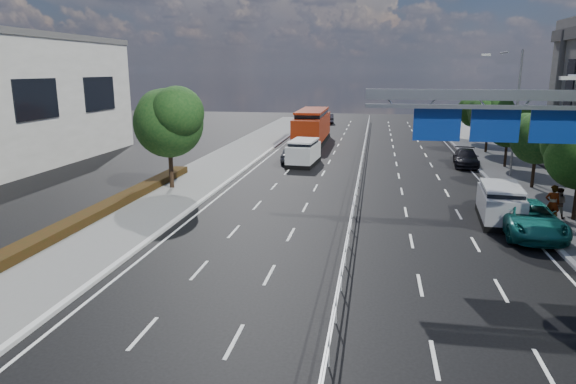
# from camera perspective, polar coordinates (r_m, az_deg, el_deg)

# --- Properties ---
(ground) EXTENTS (160.00, 160.00, 0.00)m
(ground) POSITION_cam_1_polar(r_m,az_deg,el_deg) (15.04, 4.81, -17.10)
(ground) COLOR black
(ground) RESTS_ON ground
(kerb_near) EXTENTS (0.25, 140.00, 0.15)m
(kerb_near) POSITION_cam_1_polar(r_m,az_deg,el_deg) (18.00, -25.90, -12.85)
(kerb_near) COLOR silver
(kerb_near) RESTS_ON ground
(median_fence) EXTENTS (0.05, 85.00, 1.02)m
(median_fence) POSITION_cam_1_polar(r_m,az_deg,el_deg) (36.14, 7.96, 1.97)
(median_fence) COLOR silver
(median_fence) RESTS_ON ground
(hedge_near) EXTENTS (1.00, 36.00, 0.44)m
(hedge_near) POSITION_cam_1_polar(r_m,az_deg,el_deg) (24.05, -27.53, -5.74)
(hedge_near) COLOR black
(hedge_near) RESTS_ON sidewalk_near
(overhead_gantry) EXTENTS (10.24, 0.38, 7.45)m
(overhead_gantry) POSITION_cam_1_polar(r_m,az_deg,el_deg) (23.77, 23.88, 7.41)
(overhead_gantry) COLOR gray
(overhead_gantry) RESTS_ON ground
(streetlight_far) EXTENTS (2.78, 2.40, 9.00)m
(streetlight_far) POSITION_cam_1_polar(r_m,az_deg,el_deg) (40.14, 23.70, 8.87)
(streetlight_far) COLOR gray
(streetlight_far) RESTS_ON ground
(near_tree_back) EXTENTS (4.84, 4.51, 6.69)m
(near_tree_back) POSITION_cam_1_polar(r_m,az_deg,el_deg) (33.63, -13.07, 7.94)
(near_tree_back) COLOR black
(near_tree_back) RESTS_ON ground
(far_tree_e) EXTENTS (3.63, 3.38, 5.13)m
(far_tree_e) POSITION_cam_1_polar(r_m,az_deg,el_deg) (36.61, 26.05, 5.69)
(far_tree_e) COLOR black
(far_tree_e) RESTS_ON ground
(far_tree_f) EXTENTS (3.52, 3.28, 5.02)m
(far_tree_f) POSITION_cam_1_polar(r_m,az_deg,el_deg) (43.82, 23.38, 6.92)
(far_tree_f) COLOR black
(far_tree_f) RESTS_ON ground
(far_tree_g) EXTENTS (3.96, 3.69, 5.45)m
(far_tree_g) POSITION_cam_1_polar(r_m,az_deg,el_deg) (51.09, 21.50, 8.16)
(far_tree_g) COLOR black
(far_tree_g) RESTS_ON ground
(far_tree_h) EXTENTS (3.41, 3.18, 4.91)m
(far_tree_h) POSITION_cam_1_polar(r_m,az_deg,el_deg) (58.46, 20.02, 8.51)
(far_tree_h) COLOR black
(far_tree_h) RESTS_ON ground
(white_minivan) EXTENTS (2.39, 4.89, 2.07)m
(white_minivan) POSITION_cam_1_polar(r_m,az_deg,el_deg) (42.20, 1.74, 4.41)
(white_minivan) COLOR black
(white_minivan) RESTS_ON ground
(red_bus) EXTENTS (2.83, 11.86, 3.54)m
(red_bus) POSITION_cam_1_polar(r_m,az_deg,el_deg) (54.84, 2.69, 7.37)
(red_bus) COLOR black
(red_bus) RESTS_ON ground
(near_car_silver) EXTENTS (1.71, 4.01, 1.35)m
(near_car_silver) POSITION_cam_1_polar(r_m,az_deg,el_deg) (43.87, 0.41, 4.31)
(near_car_silver) COLOR #97989E
(near_car_silver) RESTS_ON ground
(near_car_dark) EXTENTS (1.93, 4.33, 1.38)m
(near_car_dark) POSITION_cam_1_polar(r_m,az_deg,el_deg) (75.69, 4.50, 8.13)
(near_car_dark) COLOR black
(near_car_dark) RESTS_ON ground
(silver_minivan) EXTENTS (2.32, 4.72, 1.90)m
(silver_minivan) POSITION_cam_1_polar(r_m,az_deg,el_deg) (28.49, 22.52, -1.21)
(silver_minivan) COLOR black
(silver_minivan) RESTS_ON ground
(parked_car_teal) EXTENTS (2.58, 5.54, 1.54)m
(parked_car_teal) POSITION_cam_1_polar(r_m,az_deg,el_deg) (26.87, 25.16, -2.67)
(parked_car_teal) COLOR #176B64
(parked_car_teal) RESTS_ON ground
(parked_car_dark) EXTENTS (2.28, 4.75, 1.34)m
(parked_car_dark) POSITION_cam_1_polar(r_m,az_deg,el_deg) (44.10, 19.16, 3.60)
(parked_car_dark) COLOR black
(parked_car_dark) RESTS_ON ground
(pedestrian_a) EXTENTS (0.73, 0.50, 1.94)m
(pedestrian_a) POSITION_cam_1_polar(r_m,az_deg,el_deg) (28.82, 27.31, -1.17)
(pedestrian_a) COLOR gray
(pedestrian_a) RESTS_ON sidewalk_far
(pedestrian_b) EXTENTS (0.95, 0.87, 1.59)m
(pedestrian_b) POSITION_cam_1_polar(r_m,az_deg,el_deg) (29.95, 27.85, -1.07)
(pedestrian_b) COLOR gray
(pedestrian_b) RESTS_ON sidewalk_far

